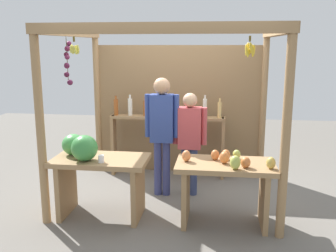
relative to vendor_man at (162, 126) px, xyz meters
name	(u,v)px	position (x,y,z in m)	size (l,w,h in m)	color
ground_plane	(170,194)	(0.11, 0.01, -1.02)	(12.00, 12.00, 0.00)	slate
market_stall	(174,95)	(0.11, 0.48, 0.37)	(2.89, 2.25, 2.36)	#99754C
fruit_counter_left	(94,165)	(-0.74, -0.81, -0.35)	(1.16, 0.68, 1.07)	#99754C
fruit_counter_right	(225,179)	(0.88, -0.80, -0.45)	(1.16, 0.64, 0.92)	#99754C
bottle_shelf_unit	(167,128)	(-0.04, 0.81, -0.21)	(1.85, 0.22, 1.35)	#99754C
vendor_man	(162,126)	(0.00, 0.00, 0.00)	(0.48, 0.23, 1.69)	navy
vendor_woman	(190,136)	(0.38, 0.06, -0.14)	(0.48, 0.20, 1.48)	navy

